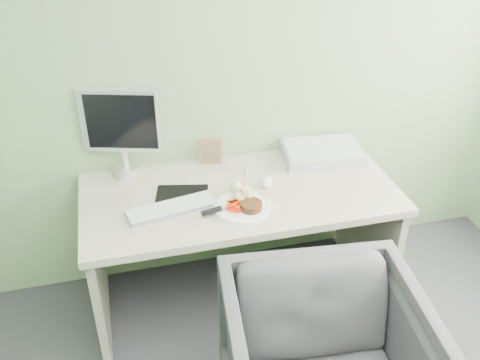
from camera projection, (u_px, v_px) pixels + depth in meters
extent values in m
plane|color=gray|center=(222.00, 49.00, 2.70)|extent=(3.50, 0.00, 3.50)
cube|color=#BFB4A0|center=(240.00, 194.00, 2.73)|extent=(1.60, 0.75, 0.04)
cube|color=#9B9684|center=(98.00, 273.00, 2.77)|extent=(0.04, 0.70, 0.69)
cube|color=#9B9684|center=(367.00, 229.00, 3.08)|extent=(0.04, 0.70, 0.69)
cylinder|color=white|center=(242.00, 207.00, 2.59)|extent=(0.28, 0.28, 0.01)
cylinder|color=black|center=(251.00, 206.00, 2.55)|extent=(0.12, 0.12, 0.03)
ellipsoid|color=tan|center=(243.00, 193.00, 2.62)|extent=(0.13, 0.11, 0.06)
cube|color=red|center=(233.00, 205.00, 2.55)|extent=(0.07, 0.06, 0.05)
cube|color=silver|center=(237.00, 204.00, 2.58)|extent=(0.15, 0.06, 0.01)
cube|color=black|center=(211.00, 211.00, 2.53)|extent=(0.10, 0.05, 0.02)
cube|color=black|center=(182.00, 197.00, 2.67)|extent=(0.30, 0.28, 0.00)
cube|color=white|center=(172.00, 208.00, 2.57)|extent=(0.44, 0.20, 0.02)
ellipsoid|color=white|center=(267.00, 182.00, 2.76)|extent=(0.09, 0.12, 0.04)
cube|color=#8F6142|center=(210.00, 152.00, 2.92)|extent=(0.12, 0.04, 0.15)
cylinder|color=white|center=(247.00, 169.00, 2.87)|extent=(0.02, 0.02, 0.05)
cone|color=#89C3DC|center=(247.00, 164.00, 2.85)|extent=(0.02, 0.02, 0.02)
cube|color=#A6A8AD|center=(322.00, 153.00, 2.99)|extent=(0.46, 0.33, 0.07)
cylinder|color=silver|center=(126.00, 171.00, 2.84)|extent=(0.13, 0.13, 0.05)
cylinder|color=silver|center=(125.00, 160.00, 2.80)|extent=(0.03, 0.03, 0.09)
cube|color=silver|center=(120.00, 121.00, 2.70)|extent=(0.40, 0.15, 0.34)
cube|color=black|center=(120.00, 122.00, 2.69)|extent=(0.34, 0.11, 0.30)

